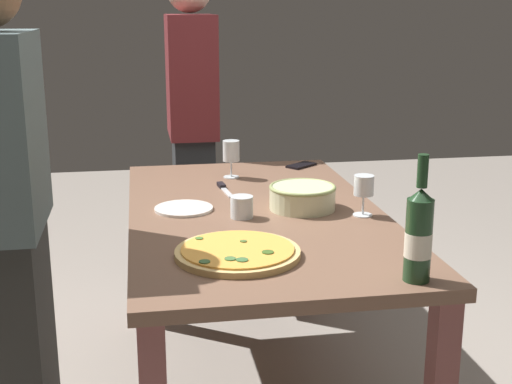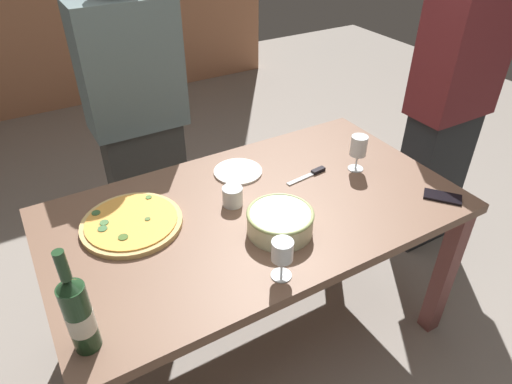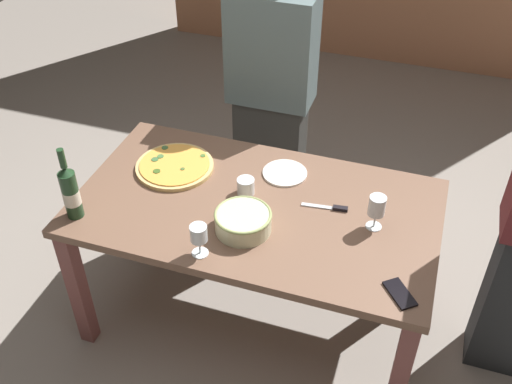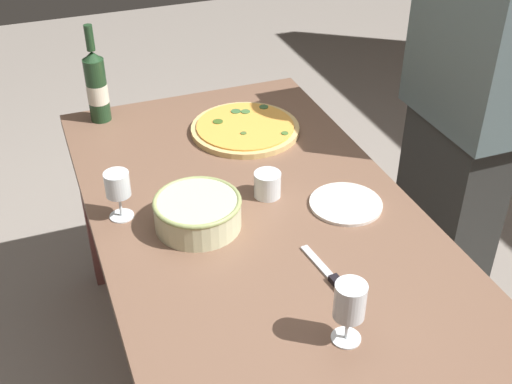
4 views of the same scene
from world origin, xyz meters
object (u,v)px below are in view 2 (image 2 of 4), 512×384
Objects in this scene: person_host at (139,122)px; dining_table at (256,225)px; wine_glass_by_bottle at (282,252)px; cup_amber at (233,196)px; person_guest_left at (449,108)px; serving_bowl at (280,221)px; wine_bottle at (78,314)px; pizza_knife at (311,174)px; side_plate at (238,171)px; wine_glass_near_pizza at (358,148)px; cell_phone at (443,197)px; pizza at (132,223)px.

dining_table is at bearing 0.00° from person_host.
person_host is (-0.07, 1.19, -0.04)m from wine_glass_by_bottle.
person_guest_left is at bearing 2.98° from cup_amber.
wine_bottle is (-0.72, -0.14, 0.08)m from serving_bowl.
wine_glass_by_bottle is 0.09× the size of person_guest_left.
pizza_knife is (0.32, 0.08, 0.10)m from dining_table.
person_host reaches higher than wine_bottle.
side_plate is at bearing 74.15° from wine_glass_by_bottle.
wine_glass_near_pizza is at bearing -27.07° from side_plate.
dining_table is 4.63× the size of wine_bottle.
pizza is at bearing -60.55° from cell_phone.
side_plate is (0.78, 0.57, -0.13)m from wine_bottle.
pizza is at bearing 124.35° from wine_glass_by_bottle.
cup_amber is 0.55× the size of cell_phone.
pizza_knife is at bearing 13.54° from dining_table.
wine_glass_by_bottle is 0.09× the size of person_host.
serving_bowl is 0.74m from wine_bottle.
serving_bowl is at bearing -73.43° from cup_amber.
serving_bowl is 0.70× the size of wine_bottle.
wine_glass_near_pizza reaches higher than pizza_knife.
wine_glass_near_pizza is 0.39m from cell_phone.
wine_bottle is 1.26m from person_host.
side_plate is at bearing 152.93° from wine_glass_near_pizza.
wine_bottle reaches higher than cell_phone.
cup_amber is at bearing 30.17° from wine_bottle.
pizza is 1.08× the size of wine_bottle.
wine_glass_near_pizza is at bearing 20.08° from serving_bowl.
cell_phone is (0.79, 0.04, -0.10)m from wine_glass_by_bottle.
person_guest_left reaches higher than wine_bottle.
wine_glass_by_bottle is 0.63m from pizza_knife.
serving_bowl is 1.67× the size of wine_glass_by_bottle.
cup_amber is at bearing 175.89° from wine_glass_near_pizza.
wine_bottle reaches higher than wine_glass_by_bottle.
side_plate is (-0.46, 0.24, -0.10)m from wine_glass_near_pizza.
side_plate is at bearing -12.27° from person_guest_left.
person_guest_left is at bearing 13.81° from serving_bowl.
person_guest_left reaches higher than side_plate.
wine_glass_by_bottle is at bearing -105.85° from side_plate.
cup_amber is at bearing -177.73° from pizza_knife.
cup_amber is at bearing -65.97° from cell_phone.
side_plate is at bearing 13.55° from pizza.
cup_amber is (-0.59, 0.04, -0.07)m from wine_glass_near_pizza.
person_host reaches higher than wine_glass_near_pizza.
wine_glass_by_bottle is at bearing 14.13° from person_guest_left.
person_guest_left is at bearing -178.46° from cell_phone.
person_host is at bearing 113.41° from side_plate.
wine_bottle is at bearing 6.88° from person_guest_left.
person_guest_left is at bearing 3.28° from pizza_knife.
dining_table is at bearing 72.09° from wine_glass_by_bottle.
wine_glass_near_pizza reaches higher than side_plate.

